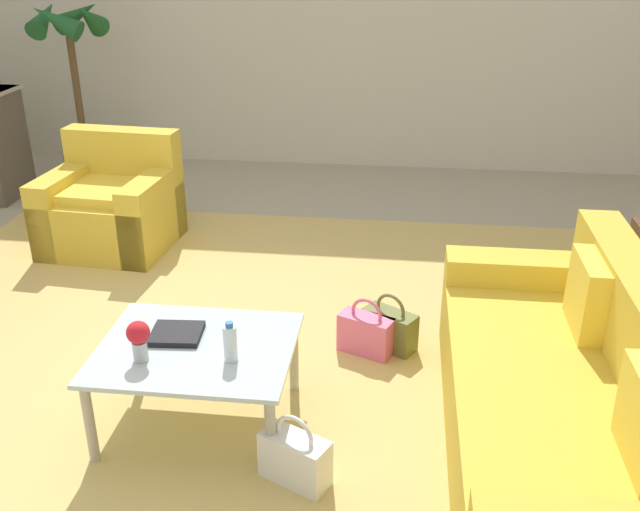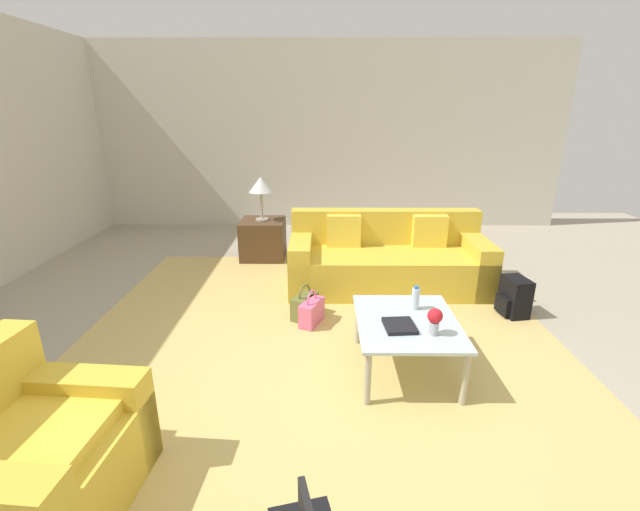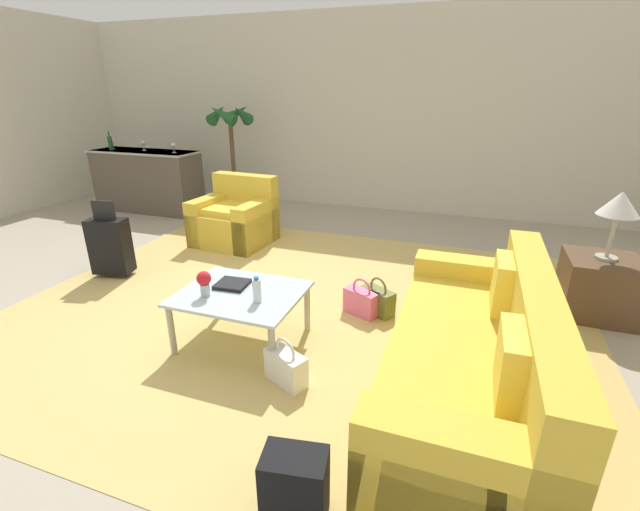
# 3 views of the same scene
# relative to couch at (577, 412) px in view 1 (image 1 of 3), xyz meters

# --- Properties ---
(ground_plane) EXTENTS (12.00, 12.00, 0.00)m
(ground_plane) POSITION_rel_couch_xyz_m (-2.20, 0.60, -0.30)
(ground_plane) COLOR #A89E89
(wall_back) EXTENTS (10.24, 0.12, 3.10)m
(wall_back) POSITION_rel_couch_xyz_m (-2.20, 4.66, 1.25)
(wall_back) COLOR beige
(wall_back) RESTS_ON ground
(area_rug) EXTENTS (5.20, 4.40, 0.01)m
(area_rug) POSITION_rel_couch_xyz_m (-1.60, 0.80, -0.29)
(area_rug) COLOR tan
(area_rug) RESTS_ON ground
(couch) EXTENTS (0.94, 2.26, 0.86)m
(couch) POSITION_rel_couch_xyz_m (0.00, 0.00, 0.00)
(couch) COLOR gold
(couch) RESTS_ON ground
(armchair) EXTENTS (0.98, 0.91, 0.87)m
(armchair) POSITION_rel_couch_xyz_m (-3.09, 2.27, 0.00)
(armchair) COLOR gold
(armchair) RESTS_ON ground
(coffee_table) EXTENTS (0.95, 0.78, 0.45)m
(coffee_table) POSITION_rel_couch_xyz_m (-1.80, 0.10, 0.10)
(coffee_table) COLOR silver
(coffee_table) RESTS_ON ground
(water_bottle) EXTENTS (0.06, 0.06, 0.20)m
(water_bottle) POSITION_rel_couch_xyz_m (-1.60, -0.00, 0.25)
(water_bottle) COLOR silver
(water_bottle) RESTS_ON coffee_table
(coffee_table_book) EXTENTS (0.26, 0.24, 0.03)m
(coffee_table_book) POSITION_rel_couch_xyz_m (-1.92, 0.18, 0.17)
(coffee_table_book) COLOR black
(coffee_table_book) RESTS_ON coffee_table
(flower_vase) EXTENTS (0.11, 0.11, 0.21)m
(flower_vase) POSITION_rel_couch_xyz_m (-2.02, -0.05, 0.27)
(flower_vase) COLOR #B2B7BC
(flower_vase) RESTS_ON coffee_table
(handbag_pink) EXTENTS (0.35, 0.26, 0.36)m
(handbag_pink) POSITION_rel_couch_xyz_m (-1.01, 0.86, -0.17)
(handbag_pink) COLOR pink
(handbag_pink) RESTS_ON ground
(handbag_white) EXTENTS (0.35, 0.27, 0.36)m
(handbag_white) POSITION_rel_couch_xyz_m (-1.26, -0.27, -0.17)
(handbag_white) COLOR white
(handbag_white) RESTS_ON ground
(handbag_olive) EXTENTS (0.35, 0.29, 0.36)m
(handbag_olive) POSITION_rel_couch_xyz_m (-0.87, 0.94, -0.17)
(handbag_olive) COLOR olive
(handbag_olive) RESTS_ON ground
(potted_palm) EXTENTS (0.64, 0.64, 1.76)m
(potted_palm) POSITION_rel_couch_xyz_m (-4.00, 3.80, 0.57)
(potted_palm) COLOR #BCB299
(potted_palm) RESTS_ON ground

